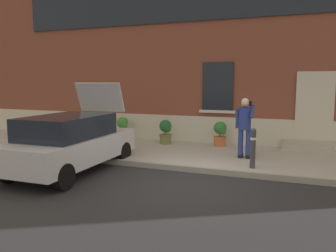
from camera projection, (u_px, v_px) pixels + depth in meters
The scene contains 11 objects.
ground_plane at pixel (185, 182), 8.11m from camera, with size 80.00×80.00×0.00m, color #232326.
sidewalk at pixel (213, 155), 10.69m from camera, with size 24.00×3.60×0.15m, color #99968E.
curb_edge at pixel (196, 170), 8.97m from camera, with size 24.00×0.12×0.15m, color gray.
building_facade at pixel (231, 44), 12.52m from camera, with size 24.00×1.52×7.50m.
entrance_stoop at pixel (313, 147), 11.05m from camera, with size 1.87×0.64×0.32m.
hatchback_car_silver at pixel (71, 142), 8.98m from camera, with size 1.84×4.09×2.34m.
bollard_near_person at pixel (253, 147), 8.78m from camera, with size 0.15×0.15×1.04m.
person_on_phone at pixel (245, 124), 9.85m from camera, with size 0.51×0.47×1.75m.
planter_cream at pixel (123, 127), 13.30m from camera, with size 0.44×0.44×0.86m.
planter_olive at pixel (166, 131), 12.27m from camera, with size 0.44×0.44×0.86m.
planter_terracotta at pixel (220, 133), 11.76m from camera, with size 0.44×0.44×0.86m.
Camera 1 is at (2.47, -7.49, 2.37)m, focal length 36.68 mm.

